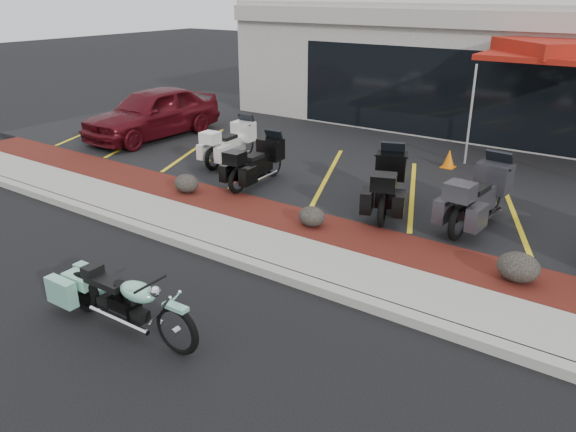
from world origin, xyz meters
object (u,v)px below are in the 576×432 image
Objects in this scene: parked_car at (153,113)px; touring_white at (246,135)px; hero_cruiser at (177,323)px; traffic_cone at (449,159)px; popup_canopy at (559,51)px.

touring_white is at bearing 1.39° from parked_car.
hero_cruiser is at bearing -39.02° from parked_car.
popup_canopy is at bearing 50.33° from traffic_cone.
traffic_cone is at bearing -70.00° from touring_white.
hero_cruiser is 0.77× the size of popup_canopy.
popup_canopy is (1.89, 11.57, 2.48)m from hero_cruiser.
parked_car is (-8.41, 7.34, 0.44)m from hero_cruiser.
touring_white is 0.45× the size of parked_car.
hero_cruiser is 11.98m from popup_canopy.
popup_canopy is (1.77, 2.13, 2.56)m from traffic_cone.
traffic_cone is at bearing 15.88° from parked_car.
popup_canopy is at bearing -60.96° from touring_white.
traffic_cone is (4.87, 2.14, -0.35)m from touring_white.
parked_car is at bearing 137.81° from hero_cruiser.
popup_canopy reaches higher than touring_white.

